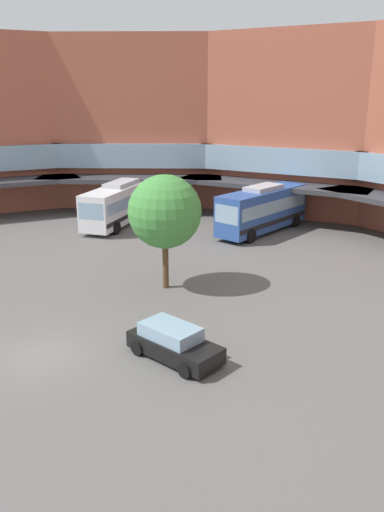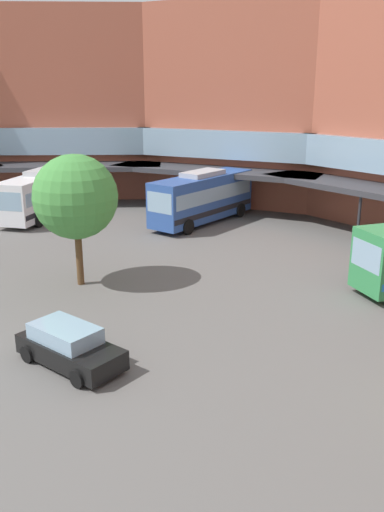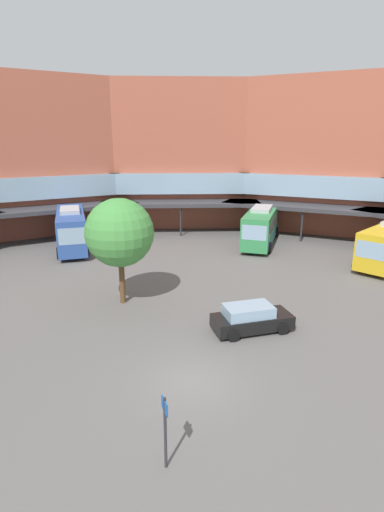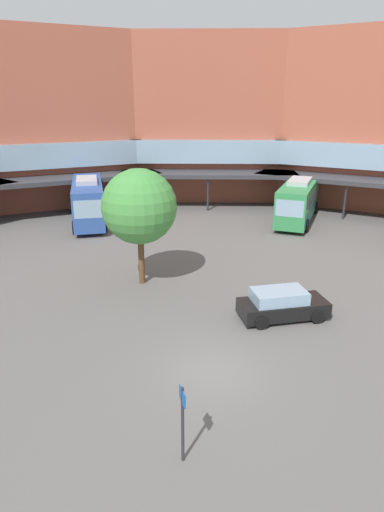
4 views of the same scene
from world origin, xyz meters
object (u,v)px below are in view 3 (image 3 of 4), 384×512
(plaza_tree, at_px, (120,233))
(bus_3, at_px, (71,228))
(bus_2, at_px, (261,225))
(parked_car, at_px, (251,318))
(stop_sign_post, at_px, (165,426))

(plaza_tree, bearing_deg, bus_3, 115.70)
(bus_2, height_order, parked_car, bus_2)
(bus_3, xyz_separation_m, stop_sign_post, (9.63, -27.34, -0.40))
(bus_3, distance_m, plaza_tree, 15.34)
(bus_2, bearing_deg, stop_sign_post, 1.61)
(parked_car, distance_m, plaza_tree, 9.60)
(bus_2, relative_size, bus_3, 1.00)
(parked_car, bearing_deg, stop_sign_post, -129.14)
(parked_car, distance_m, stop_sign_post, 10.49)
(bus_2, distance_m, stop_sign_post, 29.80)
(plaza_tree, height_order, stop_sign_post, plaza_tree)
(bus_2, xyz_separation_m, bus_3, (-18.72, -1.03, 0.09))
(bus_2, distance_m, plaza_tree, 19.24)
(bus_3, distance_m, stop_sign_post, 28.99)
(bus_2, height_order, bus_3, bus_3)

